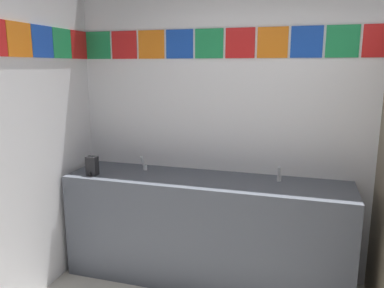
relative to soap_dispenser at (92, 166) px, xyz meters
name	(u,v)px	position (x,y,z in m)	size (l,w,h in m)	color
wall_back	(302,118)	(1.66, 0.48, 0.40)	(3.86, 0.09, 2.73)	silver
vanity_counter	(205,229)	(0.94, 0.16, -0.51)	(2.31, 0.56, 0.88)	#4C515B
faucet_left	(144,165)	(0.36, 0.25, -0.03)	(0.04, 0.10, 0.14)	silver
faucet_right	(279,175)	(1.52, 0.25, -0.03)	(0.04, 0.10, 0.14)	silver
soap_dispenser	(92,166)	(0.00, 0.00, 0.00)	(0.09, 0.09, 0.16)	black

